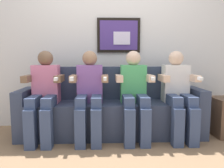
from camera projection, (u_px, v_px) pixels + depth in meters
The scene contains 7 objects.
ground_plane at pixel (113, 143), 2.57m from camera, with size 6.21×6.21×0.00m, color #8C6B4C.
back_wall_assembly at pixel (111, 39), 3.17m from camera, with size 4.77×0.10×2.60m.
couch at pixel (111, 111), 2.86m from camera, with size 2.37×0.58×0.90m.
person_leftmost at pixel (44, 92), 2.62m from camera, with size 0.46×0.56×1.11m.
person_left_center at pixel (90, 92), 2.64m from camera, with size 0.46×0.56×1.11m.
person_right_center at pixel (134, 91), 2.67m from camera, with size 0.46×0.56×1.11m.
person_rightmost at pixel (178, 91), 2.69m from camera, with size 0.46×0.56×1.11m.
Camera 1 is at (-0.11, -2.46, 1.01)m, focal length 34.25 mm.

